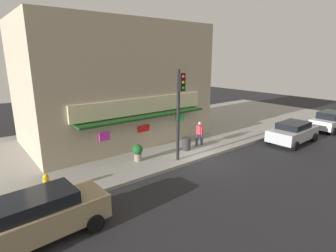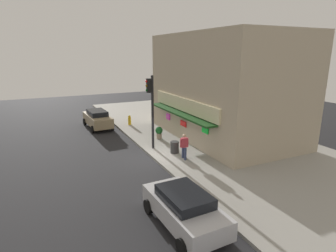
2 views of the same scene
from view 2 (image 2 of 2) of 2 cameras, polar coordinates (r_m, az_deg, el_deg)
ground_plane at (r=18.74m, az=-3.29°, el=-6.71°), size 61.58×61.58×0.00m
sidewalk at (r=21.61m, az=11.93°, el=-3.78°), size 41.05×12.23×0.18m
corner_building at (r=22.85m, az=11.38°, el=7.92°), size 12.30×8.08×8.11m
traffic_light at (r=19.32m, az=-3.48°, el=4.76°), size 0.32×0.58×5.19m
fire_hydrant at (r=26.66m, az=-7.87°, el=1.18°), size 0.52×0.28×0.92m
trash_can at (r=19.14m, az=1.35°, el=-4.35°), size 0.58×0.58×0.81m
pedestrian at (r=17.96m, az=3.34°, el=-3.98°), size 0.59×0.58×1.66m
potted_plant_by_doorway at (r=22.20m, az=-1.84°, el=-1.21°), size 0.59×0.59×0.97m
parked_car_silver at (r=11.78m, az=3.33°, el=-16.31°), size 4.32×2.24×1.51m
parked_car_tan at (r=26.85m, az=-14.21°, el=1.48°), size 4.60×2.17×1.64m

